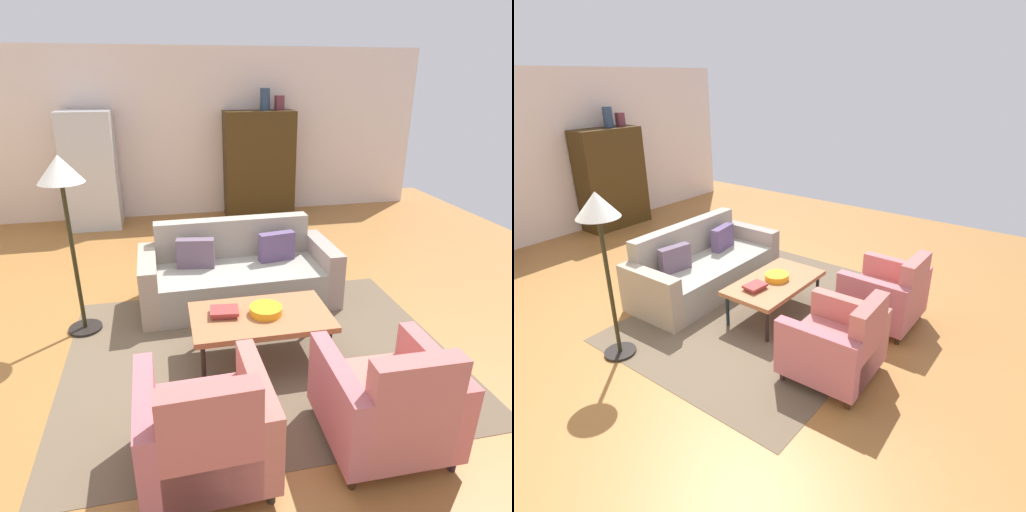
% 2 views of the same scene
% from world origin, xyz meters
% --- Properties ---
extents(ground_plane, '(10.17, 10.17, 0.00)m').
position_xyz_m(ground_plane, '(0.00, 0.00, 0.00)').
color(ground_plane, '#A16933').
extents(wall_back, '(8.48, 0.12, 2.80)m').
position_xyz_m(wall_back, '(0.00, 4.14, 1.40)').
color(wall_back, beige).
rests_on(wall_back, ground).
extents(area_rug, '(3.40, 2.60, 0.01)m').
position_xyz_m(area_rug, '(0.32, -0.53, 0.00)').
color(area_rug, brown).
rests_on(area_rug, ground).
extents(couch, '(2.12, 0.94, 0.86)m').
position_xyz_m(couch, '(0.31, 0.61, 0.29)').
color(couch, gray).
rests_on(couch, ground).
extents(coffee_table, '(1.20, 0.70, 0.44)m').
position_xyz_m(coffee_table, '(0.32, -0.58, 0.41)').
color(coffee_table, black).
rests_on(coffee_table, ground).
extents(armchair_left, '(0.82, 0.82, 0.88)m').
position_xyz_m(armchair_left, '(-0.28, -1.74, 0.34)').
color(armchair_left, '#3D2420').
rests_on(armchair_left, ground).
extents(armchair_right, '(0.81, 0.81, 0.88)m').
position_xyz_m(armchair_right, '(0.91, -1.74, 0.34)').
color(armchair_right, '#312423').
rests_on(armchair_right, ground).
extents(fruit_bowl, '(0.28, 0.28, 0.07)m').
position_xyz_m(fruit_bowl, '(0.36, -0.58, 0.48)').
color(fruit_bowl, orange).
rests_on(fruit_bowl, coffee_table).
extents(book_stack, '(0.26, 0.21, 0.06)m').
position_xyz_m(book_stack, '(0.01, -0.53, 0.47)').
color(book_stack, brown).
rests_on(book_stack, coffee_table).
extents(cabinet, '(1.20, 0.51, 1.80)m').
position_xyz_m(cabinet, '(1.25, 3.80, 0.90)').
color(cabinet, '#3C290F').
rests_on(cabinet, ground).
extents(vase_tall, '(0.17, 0.17, 0.35)m').
position_xyz_m(vase_tall, '(1.35, 3.79, 1.98)').
color(vase_tall, navy).
rests_on(vase_tall, cabinet).
extents(vase_round, '(0.18, 0.18, 0.24)m').
position_xyz_m(vase_round, '(1.60, 3.79, 1.92)').
color(vase_round, brown).
rests_on(vase_round, cabinet).
extents(floor_lamp, '(0.40, 0.40, 1.72)m').
position_xyz_m(floor_lamp, '(-1.28, 0.25, 1.44)').
color(floor_lamp, black).
rests_on(floor_lamp, ground).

